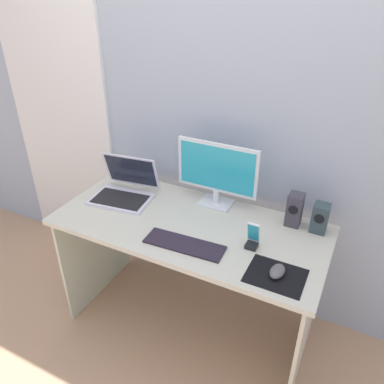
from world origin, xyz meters
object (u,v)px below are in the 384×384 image
object	(u,v)px
laptop	(125,190)
phone_in_dock	(253,238)
speaker_near_monitor	(295,210)
monitor	(217,172)
mouse	(277,271)
speaker_right	(320,218)
keyboard_external	(184,244)

from	to	relation	value
laptop	phone_in_dock	world-z (taller)	laptop
speaker_near_monitor	monitor	bearing A→B (deg)	179.35
monitor	mouse	distance (m)	0.66
mouse	laptop	bearing A→B (deg)	170.17
mouse	phone_in_dock	bearing A→B (deg)	143.61
speaker_right	keyboard_external	distance (m)	0.69
phone_in_dock	speaker_near_monitor	bearing A→B (deg)	64.92
keyboard_external	phone_in_dock	world-z (taller)	phone_in_dock
monitor	speaker_right	bearing A→B (deg)	-0.51
speaker_right	speaker_near_monitor	bearing A→B (deg)	179.97
laptop	mouse	world-z (taller)	laptop
monitor	phone_in_dock	size ratio (longest dim) A/B	3.36
monitor	phone_in_dock	world-z (taller)	monitor
monitor	phone_in_dock	xyz separation A→B (m)	(0.31, -0.28, -0.15)
mouse	speaker_right	bearing A→B (deg)	81.87
speaker_near_monitor	phone_in_dock	world-z (taller)	speaker_near_monitor
speaker_near_monitor	laptop	xyz separation A→B (m)	(-0.94, -0.16, -0.04)
speaker_right	keyboard_external	xyz separation A→B (m)	(-0.55, -0.41, -0.07)
speaker_right	mouse	distance (m)	0.43
speaker_near_monitor	mouse	distance (m)	0.42
laptop	keyboard_external	bearing A→B (deg)	-25.61
speaker_near_monitor	laptop	world-z (taller)	laptop
mouse	keyboard_external	bearing A→B (deg)	-175.81
monitor	speaker_right	size ratio (longest dim) A/B	3.00
phone_in_dock	laptop	bearing A→B (deg)	172.07
monitor	mouse	size ratio (longest dim) A/B	4.62
speaker_right	phone_in_dock	distance (m)	0.38
keyboard_external	monitor	bearing A→B (deg)	89.07
speaker_right	speaker_near_monitor	xyz separation A→B (m)	(-0.13, 0.00, 0.01)
laptop	monitor	bearing A→B (deg)	17.98
speaker_right	phone_in_dock	world-z (taller)	speaker_right
monitor	keyboard_external	distance (m)	0.46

